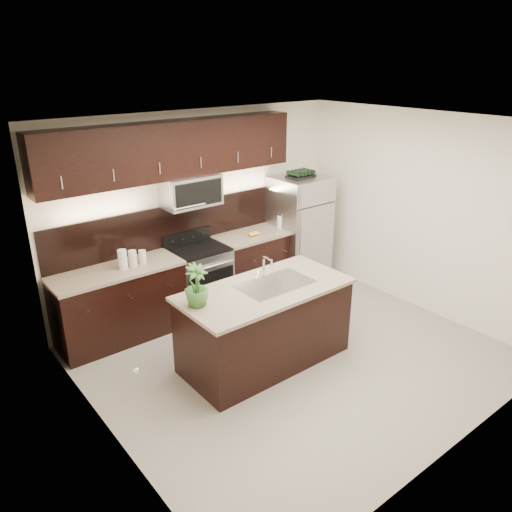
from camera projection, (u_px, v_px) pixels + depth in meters
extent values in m
plane|color=gray|center=(295.00, 356.00, 5.95)|extent=(4.50, 4.50, 0.00)
cube|color=silver|center=(200.00, 210.00, 6.90)|extent=(4.50, 0.02, 2.70)
cube|color=silver|center=(469.00, 321.00, 4.00)|extent=(4.50, 0.02, 2.70)
cube|color=silver|center=(101.00, 311.00, 4.15)|extent=(0.02, 4.00, 2.70)
cube|color=silver|center=(420.00, 213.00, 6.75)|extent=(0.02, 4.00, 2.70)
cube|color=white|center=(303.00, 124.00, 4.95)|extent=(4.50, 4.00, 0.02)
cube|color=beige|center=(151.00, 391.00, 3.71)|extent=(0.04, 0.80, 2.02)
sphere|color=silver|center=(136.00, 371.00, 3.96)|extent=(0.06, 0.06, 0.06)
cube|color=black|center=(66.00, 252.00, 4.59)|extent=(0.01, 0.32, 0.46)
cube|color=white|center=(66.00, 252.00, 4.59)|extent=(0.00, 0.24, 0.36)
cube|color=black|center=(120.00, 305.00, 6.20)|extent=(1.57, 0.62, 0.90)
cube|color=black|center=(254.00, 264.00, 7.42)|extent=(1.16, 0.62, 0.90)
cube|color=#B2B2B7|center=(199.00, 281.00, 6.87)|extent=(0.76, 0.62, 0.90)
cube|color=black|center=(198.00, 249.00, 6.70)|extent=(0.76, 0.60, 0.03)
cube|color=#C5B493|center=(116.00, 271.00, 6.02)|extent=(1.59, 0.65, 0.04)
cube|color=#C5B493|center=(254.00, 234.00, 7.25)|extent=(1.18, 0.65, 0.04)
cube|color=black|center=(172.00, 225.00, 6.68)|extent=(3.49, 0.02, 0.56)
cube|color=#B2B2B7|center=(191.00, 191.00, 6.48)|extent=(0.76, 0.40, 0.40)
cube|color=black|center=(173.00, 149.00, 6.19)|extent=(3.49, 0.33, 0.70)
cube|color=black|center=(265.00, 326.00, 5.71)|extent=(1.90, 0.90, 0.90)
cube|color=#C5B493|center=(265.00, 289.00, 5.53)|extent=(1.96, 0.96, 0.04)
cube|color=silver|center=(275.00, 284.00, 5.61)|extent=(0.84, 0.50, 0.01)
cylinder|color=silver|center=(264.00, 269.00, 5.72)|extent=(0.03, 0.03, 0.24)
cylinder|color=silver|center=(268.00, 258.00, 5.61)|extent=(0.02, 0.14, 0.02)
cylinder|color=silver|center=(272.00, 264.00, 5.58)|extent=(0.02, 0.02, 0.10)
cube|color=#B2B2B7|center=(299.00, 230.00, 7.73)|extent=(0.80, 0.72, 1.66)
cube|color=black|center=(301.00, 176.00, 7.41)|extent=(0.41, 0.25, 0.03)
cylinder|color=black|center=(293.00, 174.00, 7.31)|extent=(0.07, 0.23, 0.07)
cylinder|color=black|center=(297.00, 173.00, 7.35)|extent=(0.07, 0.23, 0.07)
cylinder|color=black|center=(301.00, 173.00, 7.40)|extent=(0.07, 0.23, 0.07)
cylinder|color=black|center=(305.00, 172.00, 7.44)|extent=(0.07, 0.23, 0.07)
cylinder|color=black|center=(308.00, 171.00, 7.49)|extent=(0.07, 0.23, 0.07)
imported|color=#346327|center=(196.00, 286.00, 5.05)|extent=(0.30, 0.30, 0.45)
cylinder|color=silver|center=(123.00, 259.00, 5.98)|extent=(0.11, 0.11, 0.24)
cylinder|color=beige|center=(133.00, 258.00, 6.06)|extent=(0.10, 0.10, 0.20)
cylinder|color=beige|center=(142.00, 257.00, 6.15)|extent=(0.09, 0.09, 0.17)
cylinder|color=silver|center=(280.00, 221.00, 7.44)|extent=(0.10, 0.10, 0.19)
cylinder|color=silver|center=(280.00, 215.00, 7.40)|extent=(0.10, 0.10, 0.02)
cylinder|color=silver|center=(280.00, 211.00, 7.38)|extent=(0.01, 0.01, 0.08)
ellipsoid|color=gold|center=(251.00, 234.00, 7.10)|extent=(0.18, 0.14, 0.06)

